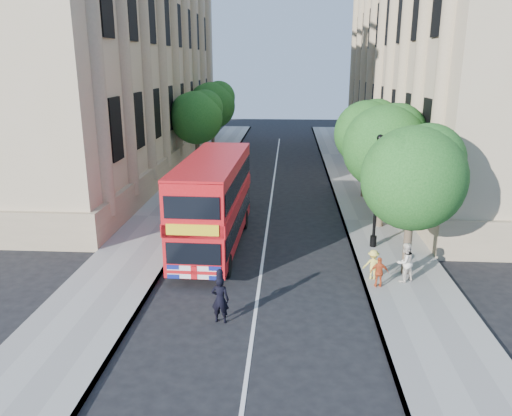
% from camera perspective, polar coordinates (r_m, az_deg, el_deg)
% --- Properties ---
extents(ground, '(120.00, 120.00, 0.00)m').
position_cam_1_polar(ground, '(17.93, 0.04, -11.16)').
color(ground, black).
rests_on(ground, ground).
extents(pavement_right, '(3.50, 80.00, 0.12)m').
position_cam_1_polar(pavement_right, '(27.55, 13.45, -1.48)').
color(pavement_right, gray).
rests_on(pavement_right, ground).
extents(pavement_left, '(3.50, 80.00, 0.12)m').
position_cam_1_polar(pavement_left, '(27.98, -10.44, -1.02)').
color(pavement_left, gray).
rests_on(pavement_left, ground).
extents(building_right, '(12.00, 38.00, 18.00)m').
position_cam_1_polar(building_right, '(41.87, 22.45, 16.16)').
color(building_right, tan).
rests_on(building_right, ground).
extents(building_left, '(12.00, 38.00, 18.00)m').
position_cam_1_polar(building_left, '(42.54, -17.39, 16.61)').
color(building_left, tan).
rests_on(building_left, ground).
extents(tree_right_near, '(4.00, 4.00, 6.08)m').
position_cam_1_polar(tree_right_near, '(19.92, 17.69, 3.88)').
color(tree_right_near, '#473828').
rests_on(tree_right_near, ground).
extents(tree_right_mid, '(4.20, 4.20, 6.37)m').
position_cam_1_polar(tree_right_mid, '(25.65, 14.64, 7.22)').
color(tree_right_mid, '#473828').
rests_on(tree_right_mid, ground).
extents(tree_right_far, '(4.00, 4.00, 6.15)m').
position_cam_1_polar(tree_right_far, '(31.53, 12.66, 8.73)').
color(tree_right_far, '#473828').
rests_on(tree_right_far, ground).
extents(tree_left_far, '(4.00, 4.00, 6.30)m').
position_cam_1_polar(tree_left_far, '(38.73, -6.77, 10.55)').
color(tree_left_far, '#473828').
rests_on(tree_left_far, ground).
extents(tree_left_back, '(4.20, 4.20, 6.65)m').
position_cam_1_polar(tree_left_back, '(46.57, -4.99, 11.89)').
color(tree_left_back, '#473828').
rests_on(tree_left_back, ground).
extents(lamp_post, '(0.32, 0.32, 5.16)m').
position_cam_1_polar(lamp_post, '(22.96, 13.59, 1.32)').
color(lamp_post, black).
rests_on(lamp_post, pavement_right).
extents(double_decker_bus, '(2.62, 8.99, 4.12)m').
position_cam_1_polar(double_decker_bus, '(22.58, -4.88, 0.87)').
color(double_decker_bus, red).
rests_on(double_decker_bus, ground).
extents(box_van, '(2.52, 5.17, 2.86)m').
position_cam_1_polar(box_van, '(28.61, -4.28, 2.38)').
color(box_van, black).
rests_on(box_van, ground).
extents(police_constable, '(0.64, 0.46, 1.62)m').
position_cam_1_polar(police_constable, '(16.63, -4.11, -10.40)').
color(police_constable, black).
rests_on(police_constable, ground).
extents(woman_pedestrian, '(0.95, 0.89, 1.56)m').
position_cam_1_polar(woman_pedestrian, '(20.07, 16.65, -5.96)').
color(woman_pedestrian, silver).
rests_on(woman_pedestrian, pavement_right).
extents(child_a, '(0.70, 0.31, 1.18)m').
position_cam_1_polar(child_a, '(19.40, 13.90, -7.14)').
color(child_a, '#D15124').
rests_on(child_a, pavement_right).
extents(child_b, '(0.78, 0.46, 1.19)m').
position_cam_1_polar(child_b, '(20.04, 13.23, -6.30)').
color(child_b, '#F4DC53').
rests_on(child_b, pavement_right).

